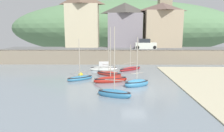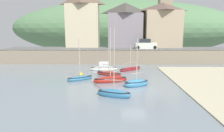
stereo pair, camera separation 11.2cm
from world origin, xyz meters
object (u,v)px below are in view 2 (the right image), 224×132
object	(u,v)px
church_with_spire	(165,10)
parked_car_near_slipway	(146,45)
waterfront_building_left	(83,20)
dinghy_open_wooden	(110,79)
sailboat_tall_mast	(80,78)
sailboat_far_left	(136,83)
mooring_buoy	(81,75)
waterfront_building_centre	(125,25)
fishing_boat_green	(109,73)
waterfront_building_right	(162,25)
motorboat_with_cabin	(114,93)
sailboat_blue_trim	(130,69)
sailboat_white_hull	(104,68)

from	to	relation	value
church_with_spire	parked_car_near_slipway	size ratio (longest dim) A/B	3.85
waterfront_building_left	dinghy_open_wooden	distance (m)	24.05
church_with_spire	sailboat_tall_mast	distance (m)	31.18
sailboat_far_left	mooring_buoy	distance (m)	8.46
waterfront_building_centre	sailboat_tall_mast	xyz separation A→B (m)	(-6.51, -20.73, -6.95)
church_with_spire	fishing_boat_green	xyz separation A→B (m)	(-12.44, -22.07, -10.32)
waterfront_building_left	sailboat_far_left	bearing A→B (deg)	-68.55
dinghy_open_wooden	sailboat_tall_mast	size ratio (longest dim) A/B	1.26
waterfront_building_right	motorboat_with_cabin	bearing A→B (deg)	-110.73
church_with_spire	dinghy_open_wooden	world-z (taller)	church_with_spire
fishing_boat_green	sailboat_blue_trim	size ratio (longest dim) A/B	1.00
sailboat_blue_trim	dinghy_open_wooden	bearing A→B (deg)	-150.67
motorboat_with_cabin	sailboat_blue_trim	xyz separation A→B (m)	(2.47, 12.70, -0.11)
waterfront_building_left	fishing_boat_green	size ratio (longest dim) A/B	2.85
waterfront_building_left	sailboat_white_hull	xyz separation A→B (m)	(5.23, -14.60, -7.92)
sailboat_tall_mast	mooring_buoy	bearing A→B (deg)	62.66
sailboat_tall_mast	sailboat_blue_trim	size ratio (longest dim) A/B	1.28
sailboat_white_hull	sailboat_tall_mast	world-z (taller)	sailboat_tall_mast
fishing_boat_green	parked_car_near_slipway	distance (m)	15.52
church_with_spire	mooring_buoy	distance (m)	29.71
sailboat_far_left	mooring_buoy	size ratio (longest dim) A/B	9.40
dinghy_open_wooden	fishing_boat_green	xyz separation A→B (m)	(-0.28, 3.70, -0.07)
church_with_spire	sailboat_blue_trim	bearing A→B (deg)	-116.63
waterfront_building_right	sailboat_white_hull	xyz separation A→B (m)	(-11.87, -14.60, -6.80)
motorboat_with_cabin	sailboat_far_left	distance (m)	4.37
waterfront_building_right	mooring_buoy	world-z (taller)	waterfront_building_right
waterfront_building_centre	mooring_buoy	size ratio (longest dim) A/B	16.01
waterfront_building_left	church_with_spire	world-z (taller)	church_with_spire
dinghy_open_wooden	waterfront_building_right	bearing A→B (deg)	47.09
sailboat_tall_mast	sailboat_far_left	xyz separation A→B (m)	(6.64, -2.82, 0.09)
waterfront_building_right	sailboat_blue_trim	xyz separation A→B (m)	(-7.82, -14.48, -6.94)
sailboat_white_hull	mooring_buoy	world-z (taller)	sailboat_white_hull
fishing_boat_green	mooring_buoy	distance (m)	3.78
waterfront_building_right	parked_car_near_slipway	xyz separation A→B (m)	(-4.09, -4.50, -3.95)
dinghy_open_wooden	sailboat_tall_mast	world-z (taller)	dinghy_open_wooden
waterfront_building_centre	parked_car_near_slipway	bearing A→B (deg)	-49.18
waterfront_building_right	sailboat_tall_mast	distance (m)	26.22
waterfront_building_centre	church_with_spire	xyz separation A→B (m)	(9.42, 4.00, 3.37)
motorboat_with_cabin	sailboat_tall_mast	bearing A→B (deg)	142.15
fishing_boat_green	sailboat_blue_trim	xyz separation A→B (m)	(3.18, 3.60, -0.02)
waterfront_building_centre	church_with_spire	size ratio (longest dim) A/B	0.59
waterfront_building_right	mooring_buoy	size ratio (longest dim) A/B	16.00
parked_car_near_slipway	mooring_buoy	world-z (taller)	parked_car_near_slipway
waterfront_building_centre	fishing_boat_green	world-z (taller)	waterfront_building_centre
dinghy_open_wooden	motorboat_with_cabin	xyz separation A→B (m)	(0.43, -5.40, 0.02)
waterfront_building_right	sailboat_white_hull	size ratio (longest dim) A/B	2.24
dinghy_open_wooden	sailboat_blue_trim	world-z (taller)	dinghy_open_wooden
sailboat_far_left	waterfront_building_left	bearing A→B (deg)	85.94
sailboat_white_hull	motorboat_with_cabin	world-z (taller)	motorboat_with_cabin
fishing_boat_green	sailboat_far_left	xyz separation A→B (m)	(3.16, -5.48, 0.09)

